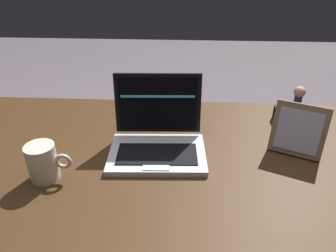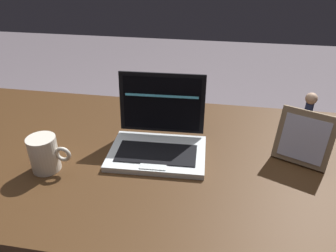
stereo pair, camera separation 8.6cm
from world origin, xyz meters
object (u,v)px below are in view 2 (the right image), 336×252
Objects in this scene: laptop_front at (159,138)px; coffee_mug at (45,154)px; photo_frame at (304,138)px; figurine_stand at (305,126)px; figurine at (310,104)px.

coffee_mug is (-0.28, -0.14, 0.01)m from laptop_front.
laptop_front is 1.84× the size of photo_frame.
figurine_stand is at bearing 23.87° from coffee_mug.
coffee_mug reaches higher than figurine_stand.
laptop_front is 2.56× the size of figurine_stand.
figurine is (0.44, 0.18, 0.06)m from laptop_front.
coffee_mug is (-0.68, -0.15, -0.03)m from photo_frame.
photo_frame is 0.69m from coffee_mug.
photo_frame is 1.34× the size of coffee_mug.
figurine is 0.79m from coffee_mug.
figurine_stand is 1.18× the size of figurine.
photo_frame is at bearing 1.77° from laptop_front.
laptop_front is 0.48m from figurine.
laptop_front is 0.48m from figurine_stand.
figurine is at bearing 23.87° from coffee_mug.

